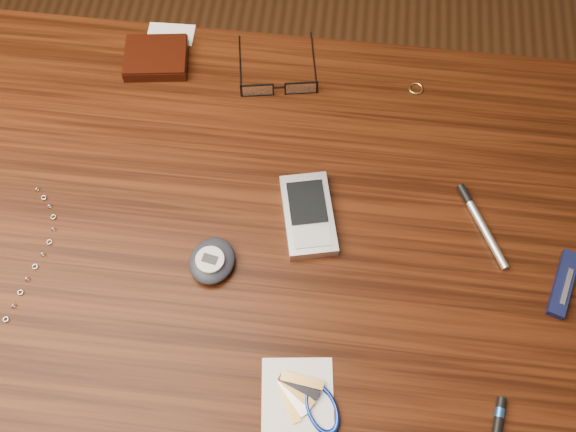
# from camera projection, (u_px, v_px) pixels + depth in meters

# --- Properties ---
(ground) EXTENTS (3.80, 3.80, 0.00)m
(ground) POSITION_uv_depth(u_px,v_px,m) (262.00, 361.00, 1.55)
(ground) COLOR #472814
(ground) RESTS_ON ground
(desk) EXTENTS (1.00, 0.70, 0.75)m
(desk) POSITION_uv_depth(u_px,v_px,m) (247.00, 255.00, 0.98)
(desk) COLOR #331508
(desk) RESTS_ON ground
(wallet_and_card) EXTENTS (0.11, 0.13, 0.02)m
(wallet_and_card) POSITION_uv_depth(u_px,v_px,m) (156.00, 57.00, 1.01)
(wallet_and_card) COLOR black
(wallet_and_card) RESTS_ON desk
(eyeglasses) EXTENTS (0.14, 0.14, 0.03)m
(eyeglasses) POSITION_uv_depth(u_px,v_px,m) (279.00, 86.00, 0.98)
(eyeglasses) COLOR black
(eyeglasses) RESTS_ON desk
(gold_ring) EXTENTS (0.03, 0.03, 0.00)m
(gold_ring) POSITION_uv_depth(u_px,v_px,m) (416.00, 88.00, 0.99)
(gold_ring) COLOR tan
(gold_ring) RESTS_ON desk
(pda_phone) EXTENTS (0.09, 0.14, 0.02)m
(pda_phone) POSITION_uv_depth(u_px,v_px,m) (308.00, 215.00, 0.88)
(pda_phone) COLOR #B5B4B9
(pda_phone) RESTS_ON desk
(pedometer) EXTENTS (0.07, 0.08, 0.03)m
(pedometer) POSITION_uv_depth(u_px,v_px,m) (212.00, 261.00, 0.85)
(pedometer) COLOR black
(pedometer) RESTS_ON desk
(notepad_keys) EXTENTS (0.12, 0.11, 0.01)m
(notepad_keys) POSITION_uv_depth(u_px,v_px,m) (310.00, 402.00, 0.77)
(notepad_keys) COLOR silver
(notepad_keys) RESTS_ON desk
(pocket_knife) EXTENTS (0.05, 0.10, 0.01)m
(pocket_knife) POSITION_uv_depth(u_px,v_px,m) (563.00, 284.00, 0.84)
(pocket_knife) COLOR #0D0E3C
(pocket_knife) RESTS_ON desk
(silver_pen) EXTENTS (0.07, 0.13, 0.01)m
(silver_pen) POSITION_uv_depth(u_px,v_px,m) (479.00, 219.00, 0.88)
(silver_pen) COLOR silver
(silver_pen) RESTS_ON desk
(black_blue_pen) EXTENTS (0.03, 0.08, 0.01)m
(black_blue_pen) POSITION_uv_depth(u_px,v_px,m) (497.00, 430.00, 0.76)
(black_blue_pen) COLOR black
(black_blue_pen) RESTS_ON desk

